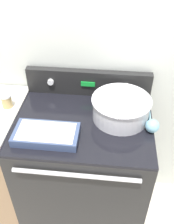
{
  "coord_description": "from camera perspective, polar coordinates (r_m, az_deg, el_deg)",
  "views": [
    {
      "loc": [
        0.15,
        -0.84,
        1.95
      ],
      "look_at": [
        0.02,
        0.33,
        1.0
      ],
      "focal_mm": 42.0,
      "sensor_mm": 36.0,
      "label": 1
    }
  ],
  "objects": [
    {
      "name": "control_panel",
      "position": [
        1.71,
        0.31,
        6.42
      ],
      "size": [
        0.81,
        0.07,
        0.17
      ],
      "color": "black",
      "rests_on": "stove_range"
    },
    {
      "name": "kitchen_wall",
      "position": [
        1.66,
        0.56,
        13.94
      ],
      "size": [
        8.0,
        0.05,
        2.5
      ],
      "color": "silver",
      "rests_on": "ground_plane"
    },
    {
      "name": "mixing_bowl",
      "position": [
        1.53,
        7.4,
        1.05
      ],
      "size": [
        0.35,
        0.35,
        0.14
      ],
      "color": "silver",
      "rests_on": "stove_range"
    },
    {
      "name": "stove_range",
      "position": [
        1.88,
        -0.68,
        -12.98
      ],
      "size": [
        0.81,
        0.65,
        0.94
      ],
      "color": "black",
      "rests_on": "ground_plane"
    },
    {
      "name": "spice_jar_white_cap",
      "position": [
        1.67,
        -17.08,
        2.38
      ],
      "size": [
        0.07,
        0.07,
        0.09
      ],
      "color": "tan",
      "rests_on": "side_counter"
    },
    {
      "name": "ladle",
      "position": [
        1.5,
        13.97,
        -2.78
      ],
      "size": [
        0.08,
        0.28,
        0.08
      ],
      "color": "#7AB2C6",
      "rests_on": "stove_range"
    },
    {
      "name": "casserole_dish",
      "position": [
        1.43,
        -8.84,
        -4.77
      ],
      "size": [
        0.35,
        0.19,
        0.05
      ],
      "color": "#38476B",
      "rests_on": "stove_range"
    }
  ]
}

